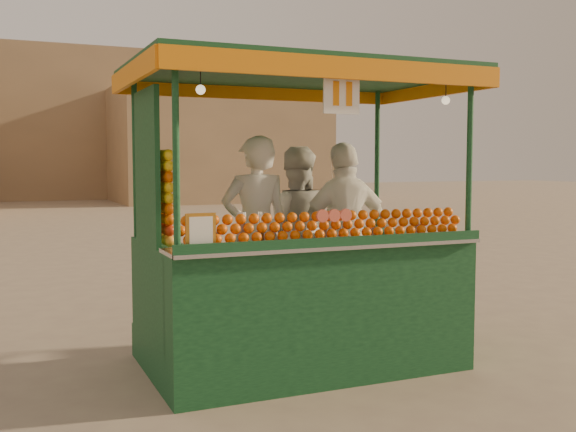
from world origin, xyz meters
name	(u,v)px	position (x,y,z in m)	size (l,w,h in m)	color
ground	(271,359)	(0.00, 0.00, 0.00)	(90.00, 90.00, 0.00)	#746153
building_right	(217,145)	(7.00, 24.00, 2.50)	(9.00, 6.00, 5.00)	#987956
juice_cart	(296,271)	(0.10, -0.31, 0.82)	(2.76, 1.79, 2.51)	#0E331B
vendor_left	(256,232)	(-0.11, 0.06, 1.12)	(0.63, 0.44, 1.65)	white
vendor_middle	(295,231)	(0.39, 0.36, 1.08)	(0.92, 0.82, 1.57)	beige
vendor_right	(345,233)	(0.68, -0.10, 1.09)	(0.95, 0.41, 1.60)	white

